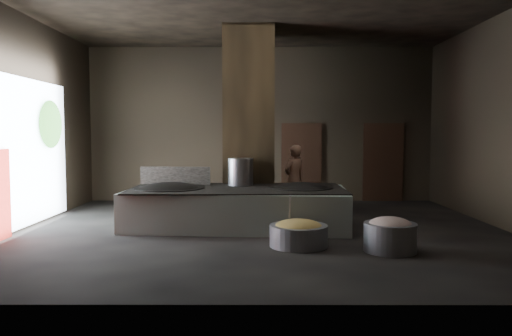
{
  "coord_description": "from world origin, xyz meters",
  "views": [
    {
      "loc": [
        -0.1,
        -10.18,
        2.0
      ],
      "look_at": [
        -0.13,
        0.49,
        1.25
      ],
      "focal_mm": 35.0,
      "sensor_mm": 36.0,
      "label": 1
    }
  ],
  "objects_px": {
    "stock_pot": "(241,172)",
    "veg_basin": "(299,236)",
    "cook": "(294,179)",
    "wok_left": "(169,192)",
    "wok_right": "(300,191)",
    "hearth_platform": "(237,208)",
    "meat_basin": "(390,237)"
  },
  "relations": [
    {
      "from": "veg_basin",
      "to": "meat_basin",
      "type": "bearing_deg",
      "value": -14.42
    },
    {
      "from": "hearth_platform",
      "to": "wok_left",
      "type": "distance_m",
      "value": 1.49
    },
    {
      "from": "hearth_platform",
      "to": "meat_basin",
      "type": "xyz_separation_m",
      "value": [
        2.67,
        -2.27,
        -0.16
      ]
    },
    {
      "from": "wok_right",
      "to": "cook",
      "type": "distance_m",
      "value": 1.92
    },
    {
      "from": "wok_right",
      "to": "stock_pot",
      "type": "distance_m",
      "value": 1.44
    },
    {
      "from": "wok_right",
      "to": "meat_basin",
      "type": "bearing_deg",
      "value": -60.38
    },
    {
      "from": "wok_left",
      "to": "veg_basin",
      "type": "distance_m",
      "value": 3.23
    },
    {
      "from": "hearth_platform",
      "to": "cook",
      "type": "bearing_deg",
      "value": 59.21
    },
    {
      "from": "veg_basin",
      "to": "cook",
      "type": "bearing_deg",
      "value": 86.96
    },
    {
      "from": "stock_pot",
      "to": "veg_basin",
      "type": "distance_m",
      "value": 2.83
    },
    {
      "from": "hearth_platform",
      "to": "meat_basin",
      "type": "relative_size",
      "value": 5.23
    },
    {
      "from": "stock_pot",
      "to": "veg_basin",
      "type": "xyz_separation_m",
      "value": [
        1.11,
        -2.43,
        -0.94
      ]
    },
    {
      "from": "hearth_platform",
      "to": "stock_pot",
      "type": "relative_size",
      "value": 7.67
    },
    {
      "from": "hearth_platform",
      "to": "wok_left",
      "type": "xyz_separation_m",
      "value": [
        -1.45,
        -0.05,
        0.35
      ]
    },
    {
      "from": "wok_left",
      "to": "veg_basin",
      "type": "bearing_deg",
      "value": -35.11
    },
    {
      "from": "cook",
      "to": "hearth_platform",
      "type": "bearing_deg",
      "value": 15.43
    },
    {
      "from": "wok_left",
      "to": "wok_right",
      "type": "height_order",
      "value": "wok_left"
    },
    {
      "from": "stock_pot",
      "to": "wok_right",
      "type": "bearing_deg",
      "value": -21.04
    },
    {
      "from": "wok_left",
      "to": "meat_basin",
      "type": "xyz_separation_m",
      "value": [
        4.12,
        -2.22,
        -0.51
      ]
    },
    {
      "from": "cook",
      "to": "veg_basin",
      "type": "height_order",
      "value": "cook"
    },
    {
      "from": "cook",
      "to": "meat_basin",
      "type": "xyz_separation_m",
      "value": [
        1.31,
        -4.23,
        -0.61
      ]
    },
    {
      "from": "wok_right",
      "to": "meat_basin",
      "type": "distance_m",
      "value": 2.72
    },
    {
      "from": "wok_left",
      "to": "stock_pot",
      "type": "height_order",
      "value": "stock_pot"
    },
    {
      "from": "wok_right",
      "to": "cook",
      "type": "relative_size",
      "value": 0.8
    },
    {
      "from": "wok_left",
      "to": "cook",
      "type": "height_order",
      "value": "cook"
    },
    {
      "from": "stock_pot",
      "to": "meat_basin",
      "type": "xyz_separation_m",
      "value": [
        2.62,
        -2.82,
        -0.89
      ]
    },
    {
      "from": "wok_right",
      "to": "veg_basin",
      "type": "distance_m",
      "value": 2.02
    },
    {
      "from": "hearth_platform",
      "to": "wok_left",
      "type": "height_order",
      "value": "wok_left"
    },
    {
      "from": "wok_left",
      "to": "stock_pot",
      "type": "distance_m",
      "value": 1.66
    },
    {
      "from": "hearth_platform",
      "to": "wok_right",
      "type": "relative_size",
      "value": 3.41
    },
    {
      "from": "wok_right",
      "to": "veg_basin",
      "type": "height_order",
      "value": "wok_right"
    },
    {
      "from": "stock_pot",
      "to": "meat_basin",
      "type": "height_order",
      "value": "stock_pot"
    }
  ]
}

